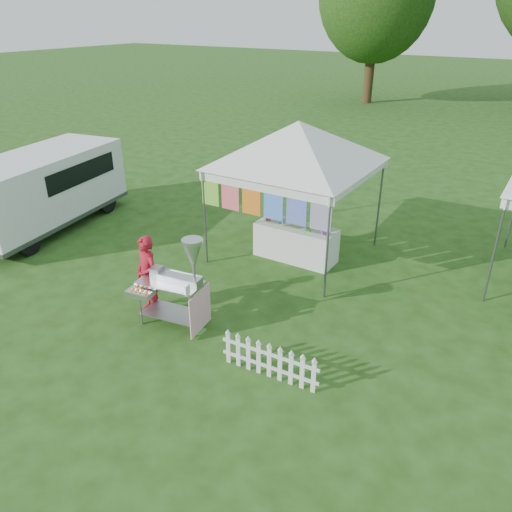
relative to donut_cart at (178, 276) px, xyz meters
The scene contains 7 objects.
ground 1.06m from the donut_cart, 28.88° to the left, with size 120.00×120.00×0.00m, color #244112.
canopy_main 4.16m from the donut_cart, 85.50° to the left, with size 4.24×4.24×3.45m.
donut_cart is the anchor object (origin of this frame).
vendor 0.87m from the donut_cart, behind, with size 0.54×0.36×1.49m, color #AD1525.
cargo_van 6.12m from the donut_cart, 162.88° to the left, with size 2.55×4.74×1.87m.
picket_fence 2.15m from the donut_cart, ahead, with size 1.62×0.12×0.56m.
display_table 3.53m from the donut_cart, 82.79° to the left, with size 1.80×0.70×0.78m, color white.
Camera 1 is at (4.71, -5.71, 5.04)m, focal length 35.00 mm.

